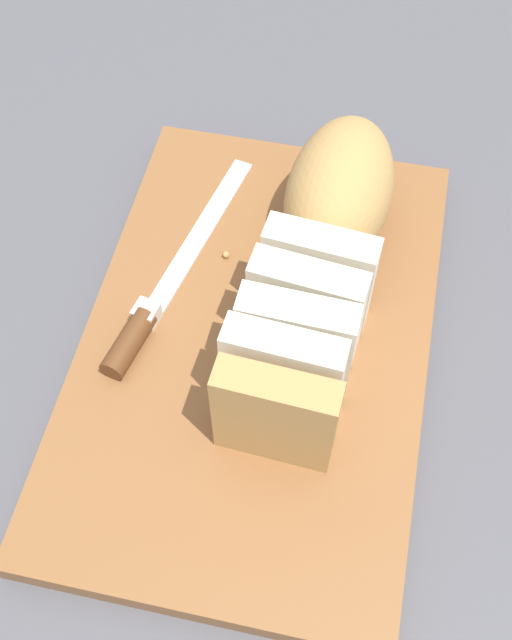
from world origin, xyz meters
TOP-DOWN VIEW (x-y plane):
  - ground_plane at (0.00, 0.00)m, footprint 3.00×3.00m
  - cutting_board at (0.00, 0.00)m, footprint 0.48×0.31m
  - bread_loaf at (-0.06, 0.04)m, footprint 0.33×0.12m
  - bread_knife at (-0.00, -0.10)m, footprint 0.27×0.08m
  - crumb_near_knife at (-0.08, -0.04)m, footprint 0.01×0.01m
  - crumb_near_loaf at (-0.10, -0.01)m, footprint 0.01×0.01m

SIDE VIEW (x-z plane):
  - ground_plane at x=0.00m, z-range 0.00..0.00m
  - cutting_board at x=0.00m, z-range 0.00..0.03m
  - crumb_near_loaf at x=-0.10m, z-range 0.03..0.03m
  - crumb_near_knife at x=-0.08m, z-range 0.03..0.03m
  - bread_knife at x=0.00m, z-range 0.02..0.05m
  - bread_loaf at x=-0.06m, z-range 0.03..0.13m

